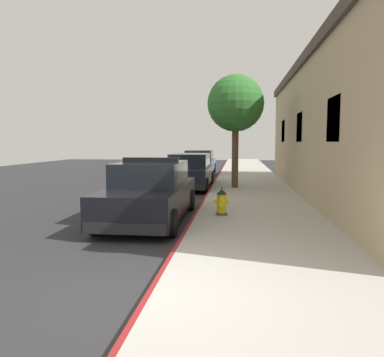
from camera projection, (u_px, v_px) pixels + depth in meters
The scene contains 9 objects.
ground_plane at pixel (102, 197), 15.51m from camera, with size 29.83×60.00×0.20m, color #2B2B2D.
sidewalk_pavement at pixel (253, 195), 14.79m from camera, with size 3.37×60.00×0.14m, color #ADA89E.
curb_painted_edge at pixel (208, 194), 14.99m from camera, with size 0.08×60.00×0.14m, color maroon.
storefront_building at pixel (376, 128), 14.13m from camera, with size 5.78×18.77×5.17m.
police_cruiser at pixel (151, 193), 10.23m from camera, with size 1.94×4.84×1.68m.
parked_car_silver_ahead at pixel (190, 172), 17.52m from camera, with size 1.94×4.84×1.56m.
parked_car_dark_far at pixel (199, 163), 25.04m from camera, with size 1.94×4.84×1.56m.
fire_hydrant at pixel (222, 202), 10.33m from camera, with size 0.44×0.40×0.76m.
street_tree at pixel (236, 104), 16.32m from camera, with size 2.40×2.40×4.80m.
Camera 1 is at (1.09, -4.84, 2.09)m, focal length 36.03 mm.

